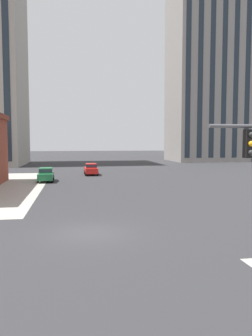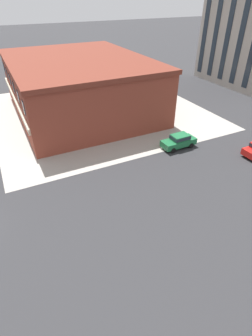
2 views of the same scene
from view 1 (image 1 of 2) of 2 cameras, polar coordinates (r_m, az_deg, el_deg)
name	(u,v)px [view 1 (image 1 of 2)]	position (r m, az deg, el deg)	size (l,w,h in m)	color
ground_plane	(90,233)	(18.67, -6.10, -10.76)	(320.00, 320.00, 0.00)	#2D2D30
car_main_northbound_far	(91,169)	(50.14, -5.85, -0.11)	(1.95, 4.43, 1.68)	red
car_main_southbound_far	(46,174)	(42.82, -13.21, -0.99)	(1.96, 4.44, 1.68)	#1E6B3D
residential_tower_skyline_right	(207,44)	(92.38, 13.29, 19.51)	(17.61, 15.11, 58.10)	gray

